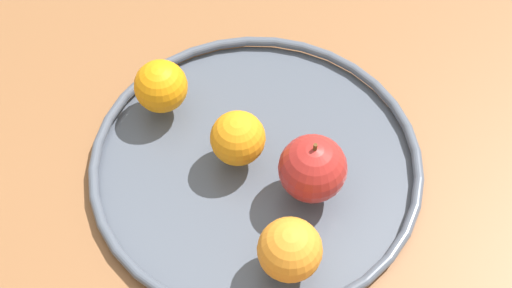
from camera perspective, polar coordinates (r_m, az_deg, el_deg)
The scene contains 6 objects.
ground_plane at distance 87.33cm, azimuth 0.00°, elevation -2.52°, with size 119.22×119.22×4.00cm, color brown.
fruit_bowl at distance 84.87cm, azimuth 0.00°, elevation -1.48°, with size 38.74×38.74×1.80cm.
apple at distance 79.15cm, azimuth 4.44°, elevation -1.92°, with size 7.56×7.56×8.36cm.
orange_front_right at distance 74.71cm, azimuth 2.65°, elevation -8.24°, with size 6.73×6.73×6.73cm, color orange.
orange_center at distance 87.07cm, azimuth -7.43°, elevation 4.49°, with size 6.38×6.38×6.38cm, color orange.
orange_back_right at distance 81.77cm, azimuth -1.50°, elevation 0.29°, with size 6.30×6.30×6.30cm, color orange.
Camera 1 is at (43.68, 14.81, 72.16)cm, focal length 51.28 mm.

